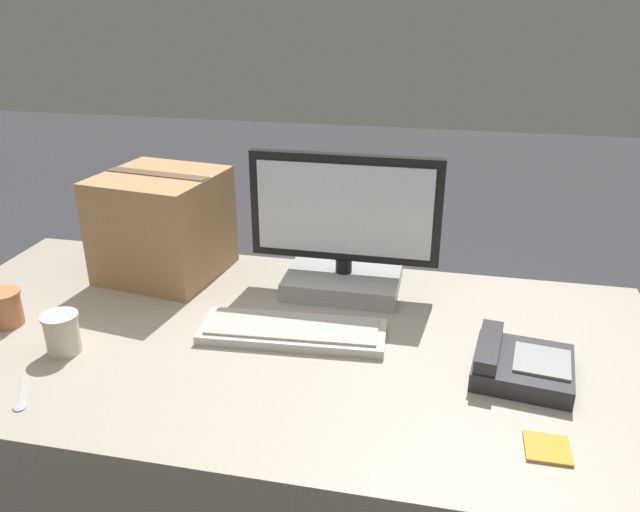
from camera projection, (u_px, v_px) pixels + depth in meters
name	position (u px, v px, depth m)	size (l,w,h in m)	color
office_desk	(278.00, 460.00, 1.61)	(1.80, 0.90, 0.74)	#A89E8E
monitor	(344.00, 240.00, 1.64)	(0.50, 0.24, 0.37)	#B7B7B7
keyboard	(293.00, 331.00, 1.46)	(0.44, 0.18, 0.03)	beige
desk_phone	(519.00, 365.00, 1.31)	(0.22, 0.22, 0.07)	#2D2D33
paper_cup_left	(5.00, 308.00, 1.50)	(0.08, 0.08, 0.09)	#BC7547
paper_cup_right	(62.00, 333.00, 1.39)	(0.08, 0.08, 0.09)	beige
spoon	(21.00, 398.00, 1.24)	(0.08, 0.13, 0.00)	#B2B2B7
cardboard_box	(163.00, 225.00, 1.74)	(0.35, 0.34, 0.29)	tan
sticky_note_pad	(547.00, 448.00, 1.10)	(0.08, 0.08, 0.01)	gold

